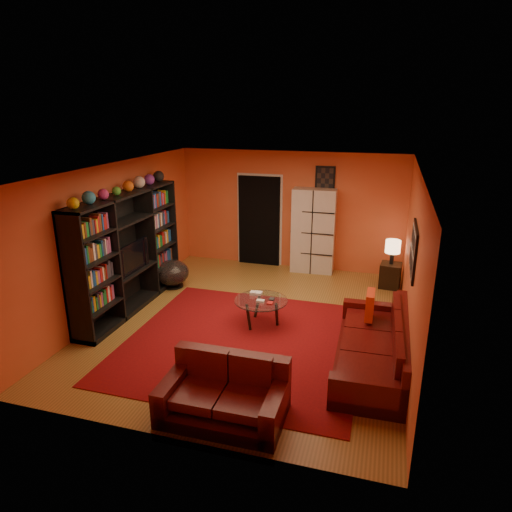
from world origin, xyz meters
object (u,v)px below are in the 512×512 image
(sofa, at_px, (380,348))
(coffee_table, at_px, (261,303))
(entertainment_unit, at_px, (128,252))
(loveseat, at_px, (225,393))
(bowl_chair, at_px, (172,273))
(storage_cabinet, at_px, (313,231))
(table_lamp, at_px, (393,247))
(tv, at_px, (129,257))
(side_table, at_px, (390,275))

(sofa, distance_m, coffee_table, 2.10)
(entertainment_unit, bearing_deg, loveseat, -41.91)
(bowl_chair, bearing_deg, storage_cabinet, 33.90)
(bowl_chair, bearing_deg, sofa, -24.37)
(storage_cabinet, xyz_separation_m, table_lamp, (1.68, -0.50, -0.08))
(loveseat, bearing_deg, entertainment_unit, 47.69)
(entertainment_unit, xyz_separation_m, storage_cabinet, (2.84, 2.80, -0.13))
(tv, xyz_separation_m, table_lamp, (4.47, 2.38, -0.14))
(bowl_chair, xyz_separation_m, table_lamp, (4.25, 1.23, 0.55))
(sofa, xyz_separation_m, coffee_table, (-1.95, 0.75, 0.12))
(storage_cabinet, height_order, side_table, storage_cabinet)
(entertainment_unit, relative_size, sofa, 1.21)
(bowl_chair, bearing_deg, side_table, 16.12)
(loveseat, distance_m, bowl_chair, 4.25)
(loveseat, bearing_deg, side_table, -21.60)
(coffee_table, height_order, bowl_chair, bowl_chair)
(loveseat, relative_size, storage_cabinet, 0.79)
(tv, bearing_deg, loveseat, -131.53)
(sofa, height_order, loveseat, same)
(storage_cabinet, bearing_deg, coffee_table, -100.09)
(loveseat, bearing_deg, bowl_chair, 34.31)
(entertainment_unit, height_order, bowl_chair, entertainment_unit)
(tv, bearing_deg, sofa, -99.45)
(tv, xyz_separation_m, coffee_table, (2.42, 0.02, -0.58))
(storage_cabinet, xyz_separation_m, bowl_chair, (-2.57, -1.73, -0.63))
(tv, height_order, storage_cabinet, storage_cabinet)
(side_table, bearing_deg, coffee_table, -131.18)
(side_table, distance_m, table_lamp, 0.60)
(sofa, xyz_separation_m, loveseat, (-1.72, -1.62, 0.00))
(side_table, bearing_deg, storage_cabinet, 163.47)
(coffee_table, relative_size, storage_cabinet, 0.48)
(coffee_table, height_order, side_table, side_table)
(entertainment_unit, relative_size, storage_cabinet, 1.62)
(bowl_chair, bearing_deg, entertainment_unit, -104.37)
(sofa, xyz_separation_m, storage_cabinet, (-1.57, 3.60, 0.64))
(entertainment_unit, distance_m, bowl_chair, 1.34)
(side_table, bearing_deg, loveseat, -111.20)
(storage_cabinet, bearing_deg, entertainment_unit, -137.98)
(tv, height_order, table_lamp, tv)
(tv, distance_m, bowl_chair, 1.36)
(coffee_table, bearing_deg, loveseat, -84.48)
(sofa, relative_size, coffee_table, 2.80)
(storage_cabinet, relative_size, bowl_chair, 2.71)
(entertainment_unit, bearing_deg, sofa, -10.31)
(loveseat, bearing_deg, sofa, -47.26)
(coffee_table, bearing_deg, side_table, 48.82)
(tv, bearing_deg, table_lamp, -62.01)
(storage_cabinet, bearing_deg, loveseat, -94.18)
(entertainment_unit, xyz_separation_m, coffee_table, (2.47, -0.05, -0.65))
(loveseat, distance_m, coffee_table, 2.38)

